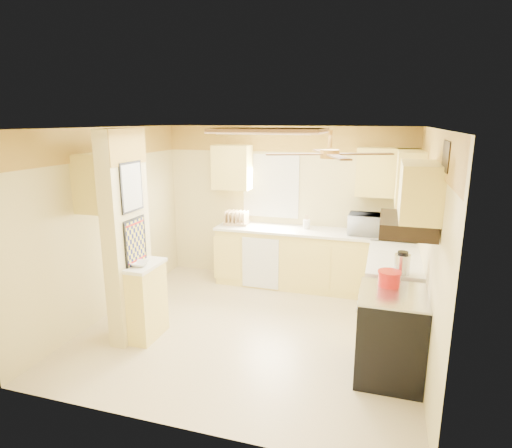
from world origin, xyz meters
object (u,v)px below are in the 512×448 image
(bowl, at_px, (140,264))
(dutch_oven, at_px, (389,278))
(microwave, at_px, (368,224))
(kettle, at_px, (402,264))
(stove, at_px, (390,335))

(bowl, distance_m, dutch_oven, 2.79)
(microwave, bearing_deg, kettle, 107.10)
(bowl, bearing_deg, stove, 1.58)
(stove, relative_size, kettle, 3.53)
(microwave, relative_size, dutch_oven, 2.33)
(dutch_oven, bearing_deg, kettle, 68.48)
(stove, bearing_deg, microwave, 99.45)
(dutch_oven, bearing_deg, stove, -75.64)
(microwave, distance_m, bowl, 3.31)
(stove, height_order, bowl, bowl)
(microwave, xyz_separation_m, bowl, (-2.47, -2.21, -0.13))
(bowl, bearing_deg, dutch_oven, 5.48)
(microwave, distance_m, dutch_oven, 1.97)
(microwave, bearing_deg, bowl, 43.75)
(stove, distance_m, bowl, 2.87)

